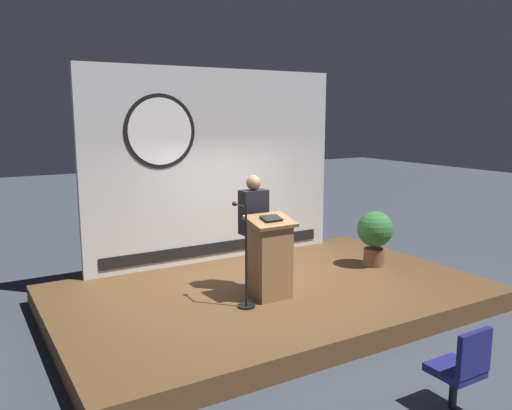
{
  "coord_description": "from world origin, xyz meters",
  "views": [
    {
      "loc": [
        -4.05,
        -6.35,
        2.91
      ],
      "look_at": [
        -0.25,
        0.05,
        1.59
      ],
      "focal_mm": 36.32,
      "sensor_mm": 36.0,
      "label": 1
    }
  ],
  "objects_px": {
    "speaker_person": "(254,231)",
    "audience_chair_left": "(462,365)",
    "podium": "(270,258)",
    "microphone_stand": "(245,271)",
    "potted_plant": "(375,233)"
  },
  "relations": [
    {
      "from": "podium",
      "to": "speaker_person",
      "type": "height_order",
      "value": "speaker_person"
    },
    {
      "from": "speaker_person",
      "to": "potted_plant",
      "type": "distance_m",
      "value": 2.42
    },
    {
      "from": "speaker_person",
      "to": "microphone_stand",
      "type": "bearing_deg",
      "value": -129.64
    },
    {
      "from": "speaker_person",
      "to": "audience_chair_left",
      "type": "height_order",
      "value": "speaker_person"
    },
    {
      "from": "podium",
      "to": "potted_plant",
      "type": "relative_size",
      "value": 1.25
    },
    {
      "from": "speaker_person",
      "to": "audience_chair_left",
      "type": "distance_m",
      "value": 3.56
    },
    {
      "from": "microphone_stand",
      "to": "audience_chair_left",
      "type": "height_order",
      "value": "microphone_stand"
    },
    {
      "from": "podium",
      "to": "microphone_stand",
      "type": "bearing_deg",
      "value": -167.58
    },
    {
      "from": "podium",
      "to": "audience_chair_left",
      "type": "xyz_separation_m",
      "value": [
        0.31,
        -3.0,
        -0.39
      ]
    },
    {
      "from": "speaker_person",
      "to": "microphone_stand",
      "type": "height_order",
      "value": "speaker_person"
    },
    {
      "from": "podium",
      "to": "potted_plant",
      "type": "xyz_separation_m",
      "value": [
        2.41,
        0.43,
        -0.01
      ]
    },
    {
      "from": "speaker_person",
      "to": "potted_plant",
      "type": "height_order",
      "value": "speaker_person"
    },
    {
      "from": "microphone_stand",
      "to": "audience_chair_left",
      "type": "relative_size",
      "value": 1.61
    },
    {
      "from": "podium",
      "to": "audience_chair_left",
      "type": "relative_size",
      "value": 1.35
    },
    {
      "from": "microphone_stand",
      "to": "audience_chair_left",
      "type": "distance_m",
      "value": 3.02
    }
  ]
}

